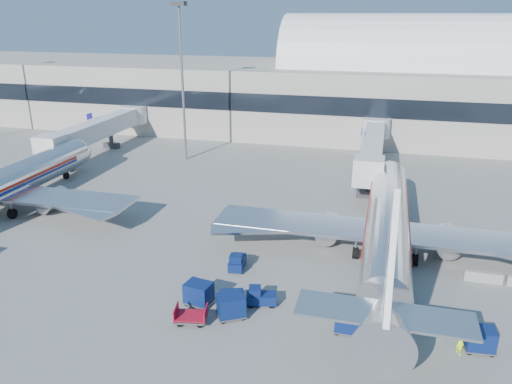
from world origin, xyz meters
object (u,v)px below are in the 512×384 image
(airliner_main, at_px, (387,228))
(jetbridge_mid, at_px, (102,128))
(mast_west, at_px, (181,60))
(tug_right, at_px, (393,288))
(tug_left, at_px, (237,262))
(cart_train_c, at_px, (199,293))
(cart_train_b, at_px, (231,306))
(cart_open_red, at_px, (192,317))
(ramp_worker, at_px, (460,343))
(jetbridge_near, at_px, (373,144))
(cart_solo_near, at_px, (348,322))
(cart_solo_far, at_px, (480,339))
(cart_train_a, at_px, (232,302))
(barrier_near, at_px, (483,277))
(tug_lead, at_px, (260,297))

(airliner_main, xyz_separation_m, jetbridge_mid, (-44.40, 26.30, 1.00))
(mast_west, bearing_deg, tug_right, -46.37)
(tug_left, height_order, cart_train_c, cart_train_c)
(cart_train_b, bearing_deg, cart_open_red, 176.65)
(ramp_worker, bearing_deg, tug_left, 36.04)
(cart_train_c, height_order, cart_open_red, cart_train_c)
(jetbridge_near, distance_m, tug_right, 33.39)
(airliner_main, bearing_deg, cart_open_red, -133.23)
(tug_left, relative_size, cart_train_c, 1.10)
(cart_solo_near, distance_m, cart_solo_far, 8.63)
(tug_right, relative_size, cart_train_a, 1.17)
(cart_solo_near, bearing_deg, jetbridge_near, 90.10)
(jetbridge_near, bearing_deg, cart_open_red, -105.09)
(barrier_near, relative_size, cart_train_c, 1.30)
(barrier_near, height_order, tug_lead, tug_lead)
(mast_west, bearing_deg, airliner_main, -40.36)
(cart_train_c, bearing_deg, tug_right, 29.04)
(tug_lead, distance_m, tug_left, 5.93)
(airliner_main, xyz_separation_m, cart_train_b, (-10.72, -12.81, -1.97))
(barrier_near, xyz_separation_m, ramp_worker, (-3.00, -10.42, 0.37))
(barrier_near, distance_m, tug_right, 8.40)
(tug_right, bearing_deg, cart_open_red, -99.13)
(tug_right, distance_m, cart_train_b, 12.98)
(airliner_main, relative_size, cart_train_c, 16.21)
(barrier_near, bearing_deg, cart_train_a, -152.98)
(cart_train_a, xyz_separation_m, cart_train_b, (0.15, -0.68, 0.08))
(mast_west, height_order, cart_train_a, mast_west)
(barrier_near, bearing_deg, cart_solo_near, -136.01)
(airliner_main, distance_m, tug_lead, 14.15)
(airliner_main, distance_m, tug_right, 7.18)
(tug_lead, distance_m, tug_right, 10.58)
(cart_train_b, xyz_separation_m, cart_solo_far, (17.03, 0.55, -0.06))
(ramp_worker, bearing_deg, cart_train_b, 58.13)
(tug_right, bearing_deg, airliner_main, 149.70)
(cart_train_b, height_order, cart_solo_far, cart_train_b)
(jetbridge_mid, xyz_separation_m, cart_train_b, (33.68, -39.12, -2.98))
(cart_train_b, height_order, cart_solo_near, cart_train_b)
(jetbridge_mid, distance_m, ramp_worker, 63.16)
(tug_lead, bearing_deg, cart_train_a, -152.29)
(barrier_near, distance_m, cart_open_red, 24.28)
(airliner_main, relative_size, tug_right, 14.32)
(cart_solo_far, bearing_deg, tug_left, 155.19)
(cart_open_red, bearing_deg, jetbridge_near, 64.09)
(cart_train_b, distance_m, cart_open_red, 2.96)
(tug_lead, bearing_deg, cart_solo_near, -28.41)
(tug_left, xyz_separation_m, cart_open_red, (-0.87, -8.45, -0.28))
(tug_right, height_order, tug_left, tug_left)
(airliner_main, relative_size, cart_train_a, 16.73)
(barrier_near, bearing_deg, cart_solo_far, -99.81)
(tug_right, bearing_deg, tug_left, -131.45)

